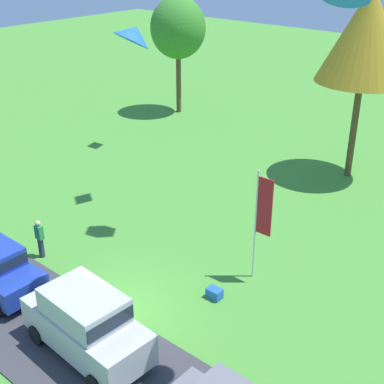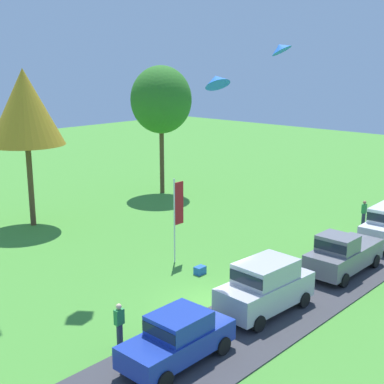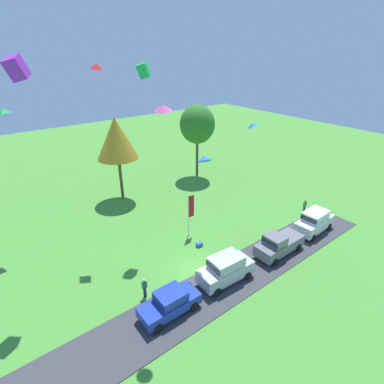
{
  "view_description": "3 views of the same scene",
  "coord_description": "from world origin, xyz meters",
  "px_view_note": "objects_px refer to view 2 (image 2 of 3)",
  "views": [
    {
      "loc": [
        12.19,
        -10.13,
        12.28
      ],
      "look_at": [
        0.52,
        3.62,
        3.51
      ],
      "focal_mm": 50.0,
      "sensor_mm": 36.0,
      "label": 1
    },
    {
      "loc": [
        -16.51,
        -14.16,
        10.49
      ],
      "look_at": [
        2.8,
        3.74,
        4.04
      ],
      "focal_mm": 50.0,
      "sensor_mm": 36.0,
      "label": 2
    },
    {
      "loc": [
        -12.52,
        -15.29,
        17.02
      ],
      "look_at": [
        1.73,
        3.12,
        5.77
      ],
      "focal_mm": 28.0,
      "sensor_mm": 36.0,
      "label": 3
    }
  ],
  "objects_px": {
    "car_suv_mid_row": "(266,285)",
    "person_on_lawn": "(119,324)",
    "cooler_box": "(200,270)",
    "kite_delta_trailing_tail": "(280,48)",
    "car_sedan_near_entrance": "(178,336)",
    "tree_far_right": "(25,107)",
    "tree_lone_near": "(161,100)",
    "flag_banner": "(177,209)",
    "car_pickup_by_flagpole": "(343,253)",
    "person_beside_suv": "(364,213)",
    "kite_delta_over_trees": "(217,80)"
  },
  "relations": [
    {
      "from": "car_sedan_near_entrance",
      "to": "car_suv_mid_row",
      "type": "distance_m",
      "value": 5.34
    },
    {
      "from": "kite_delta_trailing_tail",
      "to": "person_beside_suv",
      "type": "bearing_deg",
      "value": -6.65
    },
    {
      "from": "person_on_lawn",
      "to": "flag_banner",
      "type": "distance_m",
      "value": 9.25
    },
    {
      "from": "car_suv_mid_row",
      "to": "car_pickup_by_flagpole",
      "type": "height_order",
      "value": "car_suv_mid_row"
    },
    {
      "from": "car_pickup_by_flagpole",
      "to": "car_sedan_near_entrance",
      "type": "bearing_deg",
      "value": 178.34
    },
    {
      "from": "kite_delta_over_trees",
      "to": "car_suv_mid_row",
      "type": "bearing_deg",
      "value": -87.88
    },
    {
      "from": "car_pickup_by_flagpole",
      "to": "flag_banner",
      "type": "xyz_separation_m",
      "value": [
        -4.35,
        7.34,
        1.8
      ]
    },
    {
      "from": "kite_delta_trailing_tail",
      "to": "cooler_box",
      "type": "bearing_deg",
      "value": 163.1
    },
    {
      "from": "cooler_box",
      "to": "kite_delta_trailing_tail",
      "type": "height_order",
      "value": "kite_delta_trailing_tail"
    },
    {
      "from": "flag_banner",
      "to": "cooler_box",
      "type": "xyz_separation_m",
      "value": [
        -0.52,
        -2.08,
        -2.71
      ]
    },
    {
      "from": "kite_delta_over_trees",
      "to": "kite_delta_trailing_tail",
      "type": "height_order",
      "value": "kite_delta_trailing_tail"
    },
    {
      "from": "car_pickup_by_flagpole",
      "to": "kite_delta_trailing_tail",
      "type": "relative_size",
      "value": 4.7
    },
    {
      "from": "car_suv_mid_row",
      "to": "cooler_box",
      "type": "distance_m",
      "value": 5.2
    },
    {
      "from": "car_sedan_near_entrance",
      "to": "person_on_lawn",
      "type": "xyz_separation_m",
      "value": [
        -0.63,
        2.47,
        -0.16
      ]
    },
    {
      "from": "person_beside_suv",
      "to": "cooler_box",
      "type": "distance_m",
      "value": 13.55
    },
    {
      "from": "tree_lone_near",
      "to": "kite_delta_trailing_tail",
      "type": "relative_size",
      "value": 9.6
    },
    {
      "from": "car_suv_mid_row",
      "to": "tree_far_right",
      "type": "height_order",
      "value": "tree_far_right"
    },
    {
      "from": "car_suv_mid_row",
      "to": "cooler_box",
      "type": "xyz_separation_m",
      "value": [
        1.31,
        4.91,
        -1.1
      ]
    },
    {
      "from": "car_sedan_near_entrance",
      "to": "kite_delta_trailing_tail",
      "type": "distance_m",
      "value": 15.43
    },
    {
      "from": "person_on_lawn",
      "to": "car_sedan_near_entrance",
      "type": "bearing_deg",
      "value": -75.69
    },
    {
      "from": "car_suv_mid_row",
      "to": "person_on_lawn",
      "type": "height_order",
      "value": "car_suv_mid_row"
    },
    {
      "from": "car_suv_mid_row",
      "to": "person_on_lawn",
      "type": "distance_m",
      "value": 6.46
    },
    {
      "from": "kite_delta_trailing_tail",
      "to": "car_suv_mid_row",
      "type": "bearing_deg",
      "value": -148.33
    },
    {
      "from": "person_beside_suv",
      "to": "tree_lone_near",
      "type": "bearing_deg",
      "value": 98.91
    },
    {
      "from": "tree_far_right",
      "to": "kite_delta_over_trees",
      "type": "distance_m",
      "value": 15.97
    },
    {
      "from": "car_sedan_near_entrance",
      "to": "car_pickup_by_flagpole",
      "type": "xyz_separation_m",
      "value": [
        11.51,
        -0.33,
        0.07
      ]
    },
    {
      "from": "flag_banner",
      "to": "kite_delta_trailing_tail",
      "type": "xyz_separation_m",
      "value": [
        3.94,
        -3.44,
        8.24
      ]
    },
    {
      "from": "person_beside_suv",
      "to": "tree_lone_near",
      "type": "relative_size",
      "value": 0.17
    },
    {
      "from": "tree_lone_near",
      "to": "car_sedan_near_entrance",
      "type": "bearing_deg",
      "value": -132.82
    },
    {
      "from": "car_suv_mid_row",
      "to": "tree_lone_near",
      "type": "relative_size",
      "value": 0.46
    },
    {
      "from": "flag_banner",
      "to": "cooler_box",
      "type": "relative_size",
      "value": 8.2
    },
    {
      "from": "person_on_lawn",
      "to": "car_pickup_by_flagpole",
      "type": "bearing_deg",
      "value": -12.99
    },
    {
      "from": "person_beside_suv",
      "to": "flag_banner",
      "type": "xyz_separation_m",
      "value": [
        -12.8,
        4.47,
        2.03
      ]
    },
    {
      "from": "car_sedan_near_entrance",
      "to": "car_suv_mid_row",
      "type": "bearing_deg",
      "value": 0.18
    },
    {
      "from": "car_pickup_by_flagpole",
      "to": "tree_far_right",
      "type": "xyz_separation_m",
      "value": [
        -6.1,
        18.94,
        6.58
      ]
    },
    {
      "from": "car_pickup_by_flagpole",
      "to": "car_suv_mid_row",
      "type": "bearing_deg",
      "value": 176.76
    },
    {
      "from": "tree_lone_near",
      "to": "kite_delta_over_trees",
      "type": "xyz_separation_m",
      "value": [
        -12.18,
        -16.02,
        2.19
      ]
    },
    {
      "from": "car_pickup_by_flagpole",
      "to": "kite_delta_over_trees",
      "type": "xyz_separation_m",
      "value": [
        -6.28,
        3.1,
        8.61
      ]
    },
    {
      "from": "person_on_lawn",
      "to": "person_beside_suv",
      "type": "distance_m",
      "value": 20.59
    },
    {
      "from": "kite_delta_trailing_tail",
      "to": "car_sedan_near_entrance",
      "type": "bearing_deg",
      "value": -162.16
    },
    {
      "from": "person_beside_suv",
      "to": "car_sedan_near_entrance",
      "type": "bearing_deg",
      "value": -172.75
    },
    {
      "from": "person_beside_suv",
      "to": "car_suv_mid_row",
      "type": "bearing_deg",
      "value": -170.22
    },
    {
      "from": "tree_lone_near",
      "to": "kite_delta_over_trees",
      "type": "height_order",
      "value": "tree_lone_near"
    },
    {
      "from": "tree_far_right",
      "to": "flag_banner",
      "type": "distance_m",
      "value": 12.66
    },
    {
      "from": "cooler_box",
      "to": "kite_delta_trailing_tail",
      "type": "bearing_deg",
      "value": -16.9
    },
    {
      "from": "car_sedan_near_entrance",
      "to": "cooler_box",
      "type": "height_order",
      "value": "car_sedan_near_entrance"
    },
    {
      "from": "car_sedan_near_entrance",
      "to": "tree_lone_near",
      "type": "xyz_separation_m",
      "value": [
        17.41,
        18.79,
        6.48
      ]
    },
    {
      "from": "person_on_lawn",
      "to": "tree_lone_near",
      "type": "xyz_separation_m",
      "value": [
        18.04,
        16.32,
        6.65
      ]
    },
    {
      "from": "car_sedan_near_entrance",
      "to": "kite_delta_over_trees",
      "type": "height_order",
      "value": "kite_delta_over_trees"
    },
    {
      "from": "car_suv_mid_row",
      "to": "kite_delta_trailing_tail",
      "type": "distance_m",
      "value": 11.96
    }
  ]
}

